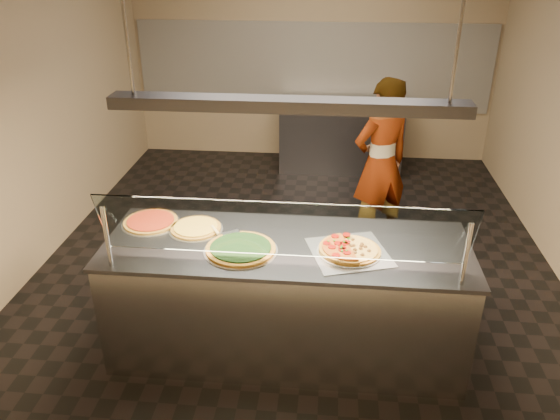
# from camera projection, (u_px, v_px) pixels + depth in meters

# --- Properties ---
(ground) EXTENTS (5.00, 6.00, 0.02)m
(ground) POSITION_uv_depth(u_px,v_px,m) (297.00, 259.00, 5.51)
(ground) COLOR black
(ground) RESTS_ON ground
(wall_back) EXTENTS (5.00, 0.02, 3.00)m
(wall_back) POSITION_uv_depth(u_px,v_px,m) (313.00, 52.00, 7.52)
(wall_back) COLOR #968261
(wall_back) RESTS_ON ground
(wall_front) EXTENTS (5.00, 0.02, 3.00)m
(wall_front) POSITION_uv_depth(u_px,v_px,m) (250.00, 332.00, 2.15)
(wall_front) COLOR #968261
(wall_front) RESTS_ON ground
(wall_left) EXTENTS (0.02, 6.00, 3.00)m
(wall_left) POSITION_uv_depth(u_px,v_px,m) (29.00, 107.00, 5.05)
(wall_left) COLOR #968261
(wall_left) RESTS_ON ground
(tile_band) EXTENTS (4.90, 0.02, 1.20)m
(tile_band) POSITION_uv_depth(u_px,v_px,m) (313.00, 67.00, 7.58)
(tile_band) COLOR silver
(tile_band) RESTS_ON wall_back
(serving_counter) EXTENTS (2.63, 0.94, 0.93)m
(serving_counter) POSITION_uv_depth(u_px,v_px,m) (286.00, 297.00, 4.12)
(serving_counter) COLOR #B7B7BC
(serving_counter) RESTS_ON ground
(sneeze_guard) EXTENTS (2.39, 0.18, 0.54)m
(sneeze_guard) POSITION_uv_depth(u_px,v_px,m) (282.00, 231.00, 3.47)
(sneeze_guard) COLOR #B7B7BC
(sneeze_guard) RESTS_ON serving_counter
(perforated_tray) EXTENTS (0.64, 0.64, 0.01)m
(perforated_tray) POSITION_uv_depth(u_px,v_px,m) (349.00, 252.00, 3.80)
(perforated_tray) COLOR silver
(perforated_tray) RESTS_ON serving_counter
(half_pizza_pepperoni) EXTENTS (0.33, 0.47, 0.05)m
(half_pizza_pepperoni) POSITION_uv_depth(u_px,v_px,m) (335.00, 247.00, 3.80)
(half_pizza_pepperoni) COLOR #8B5D1D
(half_pizza_pepperoni) RESTS_ON perforated_tray
(half_pizza_sausage) EXTENTS (0.33, 0.47, 0.04)m
(half_pizza_sausage) POSITION_uv_depth(u_px,v_px,m) (364.00, 250.00, 3.78)
(half_pizza_sausage) COLOR #8B5D1D
(half_pizza_sausage) RESTS_ON perforated_tray
(pizza_spinach) EXTENTS (0.52, 0.52, 0.03)m
(pizza_spinach) POSITION_uv_depth(u_px,v_px,m) (241.00, 248.00, 3.82)
(pizza_spinach) COLOR silver
(pizza_spinach) RESTS_ON serving_counter
(pizza_cheese) EXTENTS (0.41, 0.41, 0.03)m
(pizza_cheese) POSITION_uv_depth(u_px,v_px,m) (196.00, 227.00, 4.11)
(pizza_cheese) COLOR silver
(pizza_cheese) RESTS_ON serving_counter
(pizza_tomato) EXTENTS (0.44, 0.44, 0.03)m
(pizza_tomato) POSITION_uv_depth(u_px,v_px,m) (151.00, 221.00, 4.20)
(pizza_tomato) COLOR silver
(pizza_tomato) RESTS_ON serving_counter
(pizza_spatula) EXTENTS (0.27, 0.19, 0.02)m
(pizza_spatula) POSITION_uv_depth(u_px,v_px,m) (222.00, 231.00, 4.02)
(pizza_spatula) COLOR #B7B7BC
(pizza_spatula) RESTS_ON pizza_spinach
(prep_table) EXTENTS (1.68, 0.74, 0.93)m
(prep_table) POSITION_uv_depth(u_px,v_px,m) (341.00, 135.00, 7.53)
(prep_table) COLOR #414147
(prep_table) RESTS_ON ground
(worker) EXTENTS (0.76, 0.69, 1.74)m
(worker) POSITION_uv_depth(u_px,v_px,m) (381.00, 164.00, 5.46)
(worker) COLOR #3B394B
(worker) RESTS_ON ground
(heat_lamp_housing) EXTENTS (2.30, 0.18, 0.08)m
(heat_lamp_housing) POSITION_uv_depth(u_px,v_px,m) (288.00, 105.00, 3.46)
(heat_lamp_housing) COLOR #414147
(heat_lamp_housing) RESTS_ON ceiling
(lamp_rod_left) EXTENTS (0.02, 0.02, 1.01)m
(lamp_rod_left) POSITION_uv_depth(u_px,v_px,m) (124.00, 12.00, 3.30)
(lamp_rod_left) COLOR #B7B7BC
(lamp_rod_left) RESTS_ON ceiling
(lamp_rod_right) EXTENTS (0.02, 0.02, 1.01)m
(lamp_rod_right) POSITION_uv_depth(u_px,v_px,m) (462.00, 16.00, 3.13)
(lamp_rod_right) COLOR #B7B7BC
(lamp_rod_right) RESTS_ON ceiling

